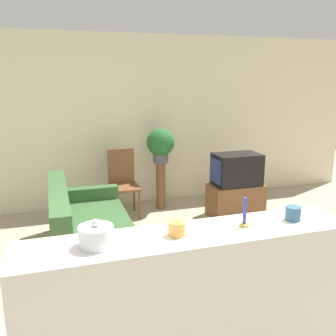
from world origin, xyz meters
TOP-DOWN VIEW (x-y plane):
  - wall_back at (0.00, 3.43)m, footprint 9.00×0.06m
  - couch at (-0.48, 1.68)m, footprint 0.90×1.80m
  - tv_stand at (1.77, 2.30)m, footprint 0.79×0.46m
  - television at (1.76, 2.30)m, footprint 0.68×0.44m
  - wooden_chair at (0.18, 2.87)m, footprint 0.44×0.44m
  - plant_stand at (0.80, 2.97)m, footprint 0.15×0.15m
  - potted_plant at (0.80, 2.97)m, footprint 0.43×0.43m
  - foreground_counter at (0.00, -0.37)m, footprint 2.21×0.44m
  - decorative_bowl at (-0.59, -0.37)m, footprint 0.21×0.21m
  - candle_jar at (-0.08, -0.37)m, footprint 0.11×0.11m
  - candlestick at (0.41, -0.37)m, footprint 0.07×0.07m
  - coffee_tin at (0.79, -0.37)m, footprint 0.11×0.11m

SIDE VIEW (x-z plane):
  - tv_stand at x=1.77m, z-range 0.00..0.49m
  - couch at x=-0.48m, z-range -0.13..0.70m
  - plant_stand at x=0.80m, z-range 0.00..0.75m
  - foreground_counter at x=0.00m, z-range 0.00..1.06m
  - wooden_chair at x=0.18m, z-range 0.04..1.04m
  - television at x=1.76m, z-range 0.49..0.96m
  - potted_plant at x=0.80m, z-range 0.78..1.31m
  - candle_jar at x=-0.08m, z-range 1.06..1.15m
  - coffee_tin at x=0.79m, z-range 1.06..1.16m
  - candlestick at x=0.41m, z-range 1.02..1.22m
  - decorative_bowl at x=-0.59m, z-range 1.04..1.21m
  - wall_back at x=0.00m, z-range 0.00..2.70m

